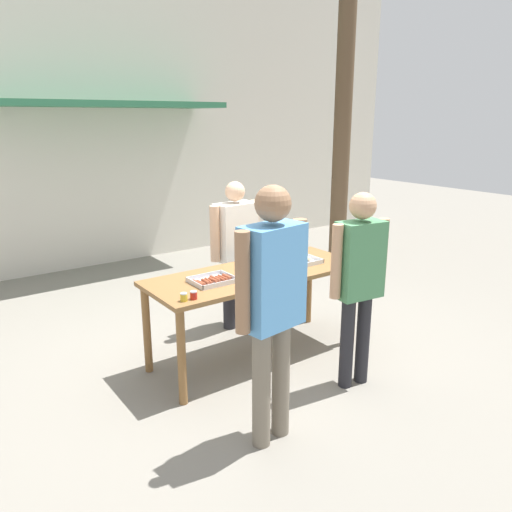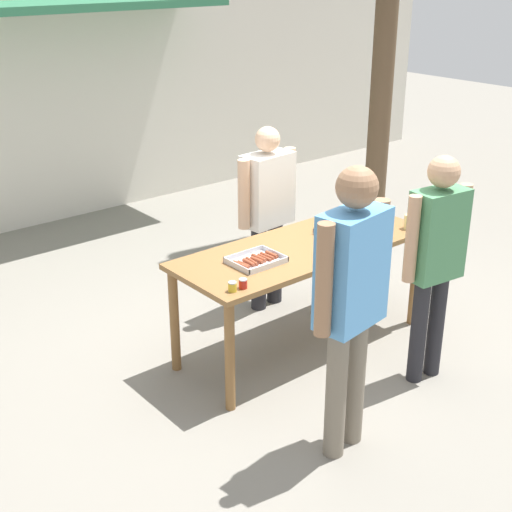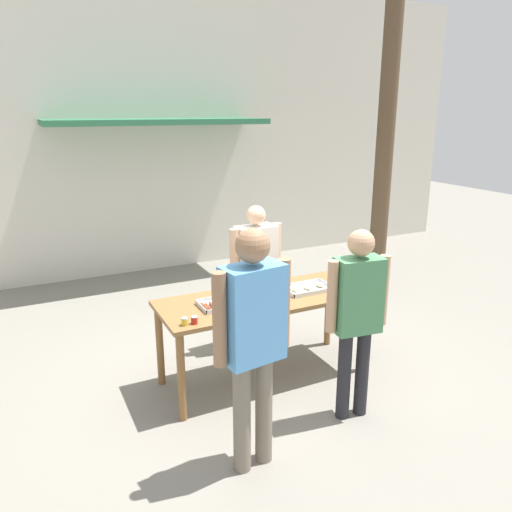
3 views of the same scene
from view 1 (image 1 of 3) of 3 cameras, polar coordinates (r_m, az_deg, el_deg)
name	(u,v)px [view 1 (image 1 of 3)]	position (r m, az deg, el deg)	size (l,w,h in m)	color
ground_plane	(256,356)	(4.94, 0.00, -11.31)	(24.00, 24.00, 0.00)	gray
building_facade_back	(97,115)	(7.97, -17.68, 15.10)	(12.00, 1.11, 4.50)	beige
serving_table	(256,282)	(4.65, 0.00, -3.02)	(2.06, 0.79, 0.86)	brown
food_tray_sausages	(212,281)	(4.34, -5.01, -2.81)	(0.36, 0.29, 0.04)	silver
food_tray_buns	(296,262)	(4.87, 4.59, -0.70)	(0.48, 0.30, 0.06)	silver
condiment_jar_mustard	(184,297)	(3.92, -8.25, -4.67)	(0.06, 0.06, 0.07)	gold
condiment_jar_ketchup	(194,295)	(3.95, -7.14, -4.47)	(0.06, 0.06, 0.07)	#B22319
beer_cup	(346,257)	(4.96, 10.24, -0.09)	(0.08, 0.08, 0.11)	#DBC67A
person_server_behind_table	(236,243)	(5.30, -2.34, 1.46)	(0.64, 0.28, 1.60)	#232328
person_customer_holding_hotdog	(272,295)	(3.32, 1.85, -4.48)	(0.62, 0.29, 1.83)	#756B5B
person_customer_with_cup	(359,273)	(4.16, 11.68, -1.95)	(0.55, 0.26, 1.67)	#232328
utility_pole	(347,36)	(7.60, 10.31, 23.52)	(1.10, 0.25, 6.48)	brown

